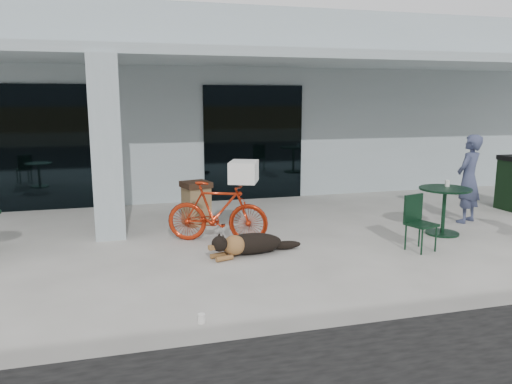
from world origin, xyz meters
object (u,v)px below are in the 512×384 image
object	(u,v)px
cafe_table_far	(444,211)
person	(469,179)
trash_receptacle	(196,203)
dog	(250,242)
bicycle	(217,212)
cafe_chair_far_a	(421,224)

from	to	relation	value
cafe_table_far	person	distance (m)	1.27
person	trash_receptacle	bearing A→B (deg)	-40.98
dog	cafe_table_far	size ratio (longest dim) A/B	1.29
bicycle	person	world-z (taller)	person
dog	cafe_chair_far_a	distance (m)	2.72
person	trash_receptacle	xyz separation A→B (m)	(-5.14, 1.20, -0.44)
bicycle	cafe_table_far	world-z (taller)	bicycle
trash_receptacle	dog	bearing A→B (deg)	-75.97
cafe_table_far	trash_receptacle	world-z (taller)	cafe_table_far
cafe_table_far	cafe_chair_far_a	xyz separation A→B (m)	(-0.96, -0.77, 0.02)
dog	trash_receptacle	size ratio (longest dim) A/B	1.38
bicycle	trash_receptacle	distance (m)	1.27
dog	cafe_chair_far_a	size ratio (longest dim) A/B	1.30
bicycle	dog	world-z (taller)	bicycle
dog	cafe_table_far	xyz separation A→B (m)	(3.62, 0.25, 0.23)
dog	cafe_table_far	distance (m)	3.63
dog	person	size ratio (longest dim) A/B	0.67
cafe_chair_far_a	person	bearing A→B (deg)	19.59
person	trash_receptacle	size ratio (longest dim) A/B	2.05
cafe_table_far	trash_receptacle	xyz separation A→B (m)	(-4.14, 1.85, -0.00)
dog	trash_receptacle	distance (m)	2.18
cafe_table_far	person	bearing A→B (deg)	33.46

